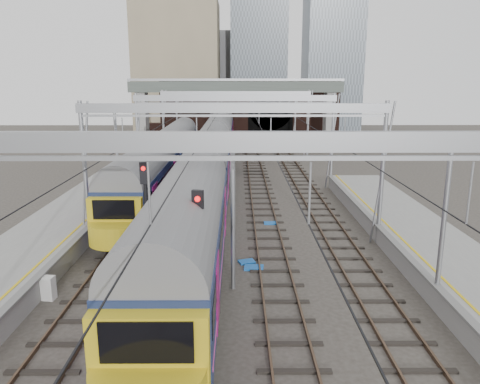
{
  "coord_description": "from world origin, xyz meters",
  "views": [
    {
      "loc": [
        0.2,
        -17.3,
        9.05
      ],
      "look_at": [
        0.35,
        10.45,
        2.4
      ],
      "focal_mm": 35.0,
      "sensor_mm": 36.0,
      "label": 1
    }
  ],
  "objects_px": {
    "train_main": "(215,146)",
    "signal_near_left": "(146,206)",
    "train_second": "(164,160)",
    "signal_near_centre": "(199,247)",
    "relay_cabinet": "(48,288)"
  },
  "relations": [
    {
      "from": "relay_cabinet",
      "to": "signal_near_left",
      "type": "bearing_deg",
      "value": 42.33
    },
    {
      "from": "signal_near_left",
      "to": "relay_cabinet",
      "type": "bearing_deg",
      "value": -162.24
    },
    {
      "from": "train_main",
      "to": "signal_near_centre",
      "type": "height_order",
      "value": "signal_near_centre"
    },
    {
      "from": "train_main",
      "to": "relay_cabinet",
      "type": "relative_size",
      "value": 70.21
    },
    {
      "from": "signal_near_centre",
      "to": "relay_cabinet",
      "type": "distance_m",
      "value": 7.82
    },
    {
      "from": "train_second",
      "to": "signal_near_centre",
      "type": "relative_size",
      "value": 6.01
    },
    {
      "from": "signal_near_left",
      "to": "signal_near_centre",
      "type": "bearing_deg",
      "value": -78.52
    },
    {
      "from": "train_main",
      "to": "train_second",
      "type": "relative_size",
      "value": 2.18
    },
    {
      "from": "train_second",
      "to": "signal_near_left",
      "type": "relative_size",
      "value": 5.99
    },
    {
      "from": "train_second",
      "to": "signal_near_centre",
      "type": "distance_m",
      "value": 24.12
    },
    {
      "from": "train_second",
      "to": "signal_near_left",
      "type": "bearing_deg",
      "value": -83.79
    },
    {
      "from": "signal_near_left",
      "to": "signal_near_centre",
      "type": "relative_size",
      "value": 1.0
    },
    {
      "from": "train_main",
      "to": "signal_near_left",
      "type": "distance_m",
      "value": 25.21
    },
    {
      "from": "signal_near_left",
      "to": "relay_cabinet",
      "type": "xyz_separation_m",
      "value": [
        -3.77,
        -2.55,
        -2.89
      ]
    },
    {
      "from": "train_main",
      "to": "signal_near_left",
      "type": "xyz_separation_m",
      "value": [
        -2.03,
        -25.12,
        0.73
      ]
    }
  ]
}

